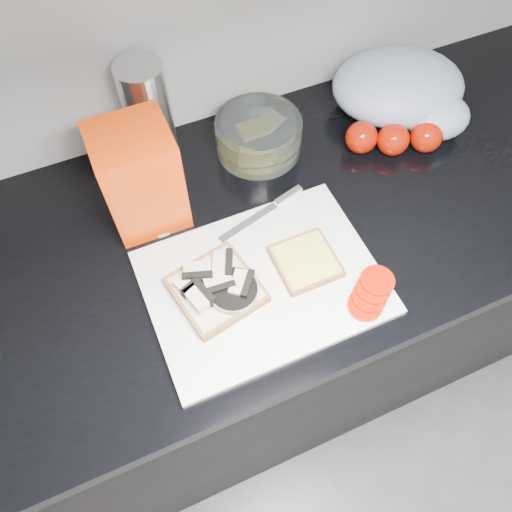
{
  "coord_description": "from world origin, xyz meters",
  "views": [
    {
      "loc": [
        -0.29,
        0.7,
        1.68
      ],
      "look_at": [
        -0.12,
        1.1,
        0.95
      ],
      "focal_mm": 35.0,
      "sensor_mm": 36.0,
      "label": 1
    }
  ],
  "objects_px": {
    "glass_bowl": "(258,136)",
    "bread_bag": "(140,178)",
    "cutting_board": "(263,282)",
    "steel_canister": "(148,113)"
  },
  "relations": [
    {
      "from": "glass_bowl",
      "to": "bread_bag",
      "type": "height_order",
      "value": "bread_bag"
    },
    {
      "from": "cutting_board",
      "to": "bread_bag",
      "type": "height_order",
      "value": "bread_bag"
    },
    {
      "from": "cutting_board",
      "to": "glass_bowl",
      "type": "relative_size",
      "value": 2.28
    },
    {
      "from": "cutting_board",
      "to": "steel_canister",
      "type": "distance_m",
      "value": 0.39
    },
    {
      "from": "glass_bowl",
      "to": "steel_canister",
      "type": "relative_size",
      "value": 0.82
    },
    {
      "from": "cutting_board",
      "to": "bread_bag",
      "type": "distance_m",
      "value": 0.28
    },
    {
      "from": "glass_bowl",
      "to": "steel_canister",
      "type": "height_order",
      "value": "steel_canister"
    },
    {
      "from": "bread_bag",
      "to": "steel_canister",
      "type": "xyz_separation_m",
      "value": [
        0.06,
        0.15,
        0.0
      ]
    },
    {
      "from": "cutting_board",
      "to": "steel_canister",
      "type": "bearing_deg",
      "value": 101.27
    },
    {
      "from": "glass_bowl",
      "to": "steel_canister",
      "type": "distance_m",
      "value": 0.22
    }
  ]
}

